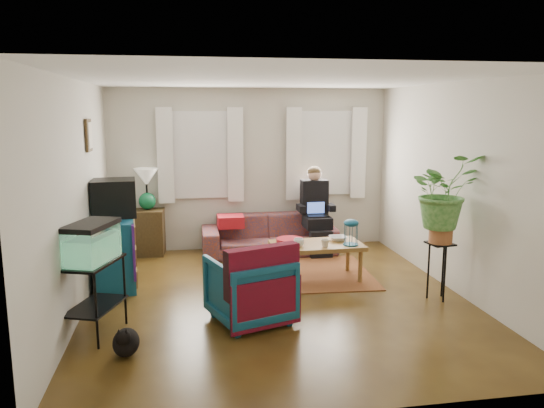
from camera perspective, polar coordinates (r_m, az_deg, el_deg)
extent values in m
cube|color=#4F2B14|center=(6.53, 0.60, -10.16)|extent=(4.50, 5.00, 0.01)
cube|color=white|center=(6.13, 0.65, 13.26)|extent=(4.50, 5.00, 0.01)
cube|color=silver|center=(8.65, -2.34, 3.73)|extent=(4.50, 0.01, 2.60)
cube|color=silver|center=(3.82, 7.36, -4.63)|extent=(4.50, 0.01, 2.60)
cube|color=silver|center=(6.21, -20.26, 0.56)|extent=(0.01, 5.00, 2.60)
cube|color=silver|center=(6.96, 19.18, 1.60)|extent=(0.01, 5.00, 2.60)
cube|color=white|center=(8.54, -7.69, 5.25)|extent=(1.08, 0.04, 1.38)
cube|color=white|center=(8.85, 5.75, 5.46)|extent=(1.08, 0.04, 1.38)
cube|color=white|center=(8.46, -7.67, 5.20)|extent=(1.36, 0.06, 1.50)
cube|color=white|center=(8.77, 5.89, 5.42)|extent=(1.36, 0.06, 1.50)
cube|color=#3D2616|center=(6.97, -19.05, 7.00)|extent=(0.04, 0.32, 0.40)
cube|color=maroon|center=(7.44, 2.79, -7.54)|extent=(2.08, 1.70, 0.01)
imported|color=brown|center=(8.39, -0.35, -2.63)|extent=(2.10, 0.85, 0.82)
cube|color=#412B18|center=(8.61, -13.14, -2.92)|extent=(0.53, 0.53, 0.72)
cube|color=#11586A|center=(7.19, -16.56, -4.93)|extent=(0.59, 1.04, 0.90)
cube|color=black|center=(7.14, -16.66, 0.63)|extent=(0.59, 0.55, 0.48)
cube|color=black|center=(5.72, -18.47, -9.61)|extent=(0.60, 0.78, 0.77)
cube|color=#7FD899|center=(5.55, -18.82, -3.86)|extent=(0.54, 0.71, 0.41)
ellipsoid|color=black|center=(5.26, -15.44, -13.87)|extent=(0.26, 0.39, 0.32)
imported|color=#106364|center=(5.77, -2.41, -8.75)|extent=(0.98, 0.95, 0.80)
cube|color=#9E0A0A|center=(5.45, -0.96, -8.02)|extent=(0.82, 0.44, 0.66)
cube|color=brown|center=(7.19, 4.81, -6.18)|extent=(1.22, 0.69, 0.50)
imported|color=white|center=(6.94, 2.90, -4.16)|extent=(0.14, 0.14, 0.11)
imported|color=beige|center=(6.94, 5.73, -4.21)|extent=(0.11, 0.11, 0.10)
imported|color=white|center=(7.31, 7.10, -3.67)|extent=(0.24, 0.24, 0.06)
cylinder|color=#B21414|center=(7.19, 1.95, -3.89)|extent=(0.38, 0.38, 0.04)
cube|color=black|center=(6.72, 17.48, -6.89)|extent=(0.34, 0.34, 0.70)
imported|color=#599947|center=(6.53, 17.87, 0.13)|extent=(0.89, 0.80, 0.89)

